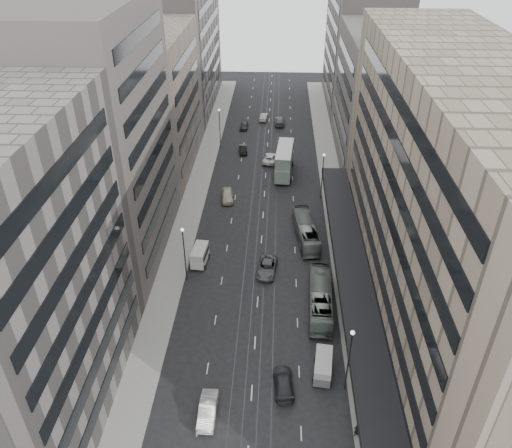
% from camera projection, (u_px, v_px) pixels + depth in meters
% --- Properties ---
extents(ground, '(220.00, 220.00, 0.00)m').
position_uv_depth(ground, '(255.00, 349.00, 56.82)').
color(ground, black).
rests_on(ground, ground).
extents(sidewalk_right, '(4.00, 125.00, 0.15)m').
position_uv_depth(sidewalk_right, '(333.00, 191.00, 87.74)').
color(sidewalk_right, gray).
rests_on(sidewalk_right, ground).
extents(sidewalk_left, '(4.00, 125.00, 0.15)m').
position_uv_depth(sidewalk_left, '(197.00, 188.00, 88.66)').
color(sidewalk_left, gray).
rests_on(sidewalk_left, ground).
extents(department_store, '(19.20, 60.00, 30.00)m').
position_uv_depth(department_store, '(453.00, 205.00, 54.56)').
color(department_store, gray).
rests_on(department_store, ground).
extents(building_right_mid, '(15.00, 28.00, 24.00)m').
position_uv_depth(building_right_mid, '(383.00, 98.00, 93.04)').
color(building_right_mid, '#534D48').
rests_on(building_right_mid, ground).
extents(building_right_far, '(15.00, 32.00, 28.00)m').
position_uv_depth(building_right_far, '(363.00, 48.00, 117.09)').
color(building_right_far, slate).
rests_on(building_right_far, ground).
extents(building_left_a, '(15.00, 28.00, 30.00)m').
position_uv_depth(building_left_a, '(0.00, 288.00, 42.77)').
color(building_left_a, slate).
rests_on(building_left_a, ground).
extents(building_left_b, '(15.00, 26.00, 34.00)m').
position_uv_depth(building_left_b, '(95.00, 140.00, 64.31)').
color(building_left_b, '#534D48').
rests_on(building_left_b, ground).
extents(building_left_c, '(15.00, 28.00, 25.00)m').
position_uv_depth(building_left_c, '(147.00, 103.00, 89.39)').
color(building_left_c, slate).
rests_on(building_left_c, ground).
extents(building_left_d, '(15.00, 38.00, 28.00)m').
position_uv_depth(building_left_d, '(179.00, 49.00, 116.23)').
color(building_left_d, slate).
rests_on(building_left_d, ground).
extents(lamp_right_near, '(0.44, 0.44, 8.32)m').
position_uv_depth(lamp_right_near, '(350.00, 354.00, 49.42)').
color(lamp_right_near, '#262628').
rests_on(lamp_right_near, ground).
extents(lamp_right_far, '(0.44, 0.44, 8.32)m').
position_uv_depth(lamp_right_far, '(323.00, 171.00, 82.94)').
color(lamp_right_far, '#262628').
rests_on(lamp_right_far, ground).
extents(lamp_left_near, '(0.44, 0.44, 8.32)m').
position_uv_depth(lamp_left_near, '(184.00, 248.00, 64.41)').
color(lamp_left_near, '#262628').
rests_on(lamp_left_near, ground).
extents(lamp_left_far, '(0.44, 0.44, 8.32)m').
position_uv_depth(lamp_left_far, '(220.00, 124.00, 100.45)').
color(lamp_left_far, '#262628').
rests_on(lamp_left_far, ground).
extents(bus_near, '(3.21, 11.59, 3.20)m').
position_uv_depth(bus_near, '(320.00, 298.00, 61.70)').
color(bus_near, slate).
rests_on(bus_near, ground).
extents(bus_far, '(4.01, 11.32, 3.09)m').
position_uv_depth(bus_far, '(306.00, 231.00, 74.46)').
color(bus_far, slate).
rests_on(bus_far, ground).
extents(double_decker, '(3.65, 9.99, 5.36)m').
position_uv_depth(double_decker, '(284.00, 161.00, 91.50)').
color(double_decker, gray).
rests_on(double_decker, ground).
extents(vw_microbus, '(2.39, 4.48, 2.31)m').
position_uv_depth(vw_microbus, '(323.00, 366.00, 53.17)').
color(vw_microbus, '#555A5C').
rests_on(vw_microbus, ground).
extents(panel_van, '(2.32, 4.23, 2.57)m').
position_uv_depth(panel_van, '(200.00, 255.00, 69.59)').
color(panel_van, silver).
rests_on(panel_van, ground).
extents(sedan_1, '(1.70, 4.75, 1.56)m').
position_uv_depth(sedan_1, '(208.00, 410.00, 49.11)').
color(sedan_1, silver).
rests_on(sedan_1, ground).
extents(sedan_2, '(3.11, 5.63, 1.49)m').
position_uv_depth(sedan_2, '(267.00, 268.00, 68.23)').
color(sedan_2, '#525254').
rests_on(sedan_2, ground).
extents(sedan_3, '(2.45, 5.14, 1.45)m').
position_uv_depth(sedan_3, '(283.00, 383.00, 51.97)').
color(sedan_3, '#262729').
rests_on(sedan_3, ground).
extents(sedan_4, '(2.58, 5.12, 1.67)m').
position_uv_depth(sedan_4, '(227.00, 195.00, 84.80)').
color(sedan_4, beige).
rests_on(sedan_4, ground).
extents(sedan_5, '(1.95, 4.25, 1.35)m').
position_uv_depth(sedan_5, '(243.00, 150.00, 100.85)').
color(sedan_5, black).
rests_on(sedan_5, ground).
extents(sedan_6, '(3.11, 5.50, 1.45)m').
position_uv_depth(sedan_6, '(270.00, 158.00, 97.33)').
color(sedan_6, white).
rests_on(sedan_6, ground).
extents(sedan_7, '(2.38, 5.54, 1.59)m').
position_uv_depth(sedan_7, '(279.00, 121.00, 113.65)').
color(sedan_7, '#5A5A5D').
rests_on(sedan_7, ground).
extents(sedan_8, '(1.81, 4.14, 1.39)m').
position_uv_depth(sedan_8, '(244.00, 126.00, 111.51)').
color(sedan_8, '#28282A').
rests_on(sedan_8, ground).
extents(sedan_9, '(2.15, 4.68, 1.49)m').
position_uv_depth(sedan_9, '(264.00, 117.00, 115.88)').
color(sedan_9, '#AEA090').
rests_on(sedan_9, ground).
extents(pedestrian, '(0.77, 0.65, 1.81)m').
position_uv_depth(pedestrian, '(357.00, 429.00, 47.01)').
color(pedestrian, black).
rests_on(pedestrian, sidewalk_right).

